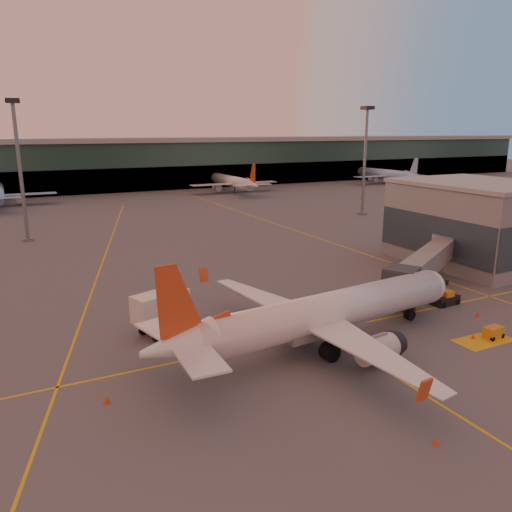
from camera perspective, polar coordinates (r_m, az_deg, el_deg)
name	(u,v)px	position (r m, az deg, el deg)	size (l,w,h in m)	color
ground	(308,361)	(46.18, 5.94, -11.81)	(600.00, 600.00, 0.00)	#4C4F54
taxi_markings	(121,259)	(83.24, -15.18, -0.33)	(100.12, 173.00, 0.01)	gold
terminal	(79,165)	(178.40, -19.55, 9.74)	(400.00, 20.00, 17.60)	#19382D
gate_building	(476,222)	(84.54, 23.86, 3.53)	(18.40, 22.40, 12.60)	slate
mast_west_near	(19,160)	(100.97, -25.46, 9.83)	(2.40, 2.40, 25.60)	slate
mast_east_near	(365,153)	(124.21, 12.37, 11.43)	(2.40, 2.40, 25.60)	slate
distant_aircraft_row	(15,205)	(154.13, -25.87, 5.27)	(290.00, 34.00, 13.00)	#94C0F9
main_airplane	(321,315)	(47.35, 7.45, -6.69)	(34.74, 31.38, 10.48)	white
jet_bridge	(430,261)	(68.69, 19.23, -0.54)	(22.99, 15.10, 5.40)	slate
catering_truck	(161,310)	(51.55, -10.76, -6.13)	(6.18, 4.20, 4.41)	red
gpu_cart	(493,333)	(55.63, 25.50, -7.91)	(2.11, 1.37, 1.18)	orange
pushback_tug	(445,299)	(63.67, 20.81, -4.59)	(3.45, 1.99, 1.73)	black
cone_nose	(478,314)	(61.11, 24.03, -6.08)	(0.49, 0.49, 0.62)	red
cone_tail	(107,400)	(41.05, -16.71, -15.48)	(0.47, 0.47, 0.59)	red
cone_wing_right	(436,442)	(37.06, 19.86, -19.34)	(0.39, 0.39, 0.49)	red
cone_wing_left	(240,293)	(63.12, -1.86, -4.21)	(0.42, 0.42, 0.54)	red
cone_fwd	(473,337)	(54.72, 23.57, -8.45)	(0.38, 0.38, 0.48)	red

